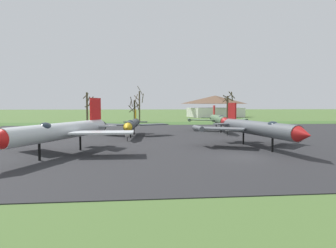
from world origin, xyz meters
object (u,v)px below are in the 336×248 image
Objects in this scene: info_placard_front_left at (127,137)px; jet_fighter_rear_right at (219,120)px; jet_fighter_front_left at (132,124)px; visitor_building at (215,106)px; jet_fighter_rear_center at (60,131)px; jet_fighter_front_right at (257,128)px; info_placard_rear_right at (227,132)px.

info_placard_front_left is 20.10m from jet_fighter_rear_right.
visitor_building reaches higher than jet_fighter_front_left.
jet_fighter_rear_center is 0.99× the size of jet_fighter_rear_right.
info_placard_front_left is at bearing -112.37° from visitor_building.
jet_fighter_front_right is 12.41m from info_placard_rear_right.
jet_fighter_front_right reaches higher than jet_fighter_rear_right.
jet_fighter_rear_center is (-6.19, -15.66, 0.45)m from jet_fighter_front_left.
jet_fighter_rear_center is 0.69× the size of visitor_building.
jet_fighter_rear_center is at bearing -119.93° from info_placard_front_left.
jet_fighter_rear_center is at bearing -111.55° from jet_fighter_front_left.
info_placard_rear_right is at bearing -3.01° from jet_fighter_front_left.
jet_fighter_rear_right is at bearing 25.38° from jet_fighter_front_left.
info_placard_front_left is 0.04× the size of visitor_building.
jet_fighter_rear_right reaches higher than info_placard_front_left.
visitor_building is at bearing 75.83° from jet_fighter_rear_right.
jet_fighter_rear_center is 93.89m from visitor_building.
jet_fighter_rear_right reaches higher than jet_fighter_front_left.
visitor_building reaches higher than jet_fighter_front_right.
jet_fighter_rear_right is (14.89, 7.06, 0.28)m from jet_fighter_front_left.
jet_fighter_front_right is at bearing 7.58° from jet_fighter_rear_center.
jet_fighter_rear_center reaches higher than jet_fighter_front_left.
jet_fighter_front_left is at bearing 176.99° from info_placard_rear_right.
jet_fighter_rear_center is at bearing -132.84° from jet_fighter_rear_right.
jet_fighter_rear_right reaches higher than info_placard_rear_right.
info_placard_rear_right is at bearing 87.53° from jet_fighter_front_right.
info_placard_rear_right reaches higher than info_placard_front_left.
info_placard_rear_right is (0.53, 12.31, -1.53)m from jet_fighter_front_right.
jet_fighter_rear_right is 0.70× the size of visitor_building.
info_placard_rear_right is at bearing 19.19° from info_placard_front_left.
info_placard_front_left is (-0.50, -5.78, -1.27)m from jet_fighter_front_left.
jet_fighter_front_right is 85.43m from visitor_building.
jet_fighter_rear_right is at bearing 83.50° from info_placard_rear_right.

